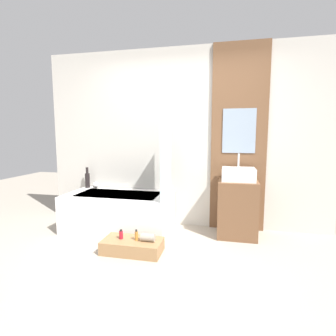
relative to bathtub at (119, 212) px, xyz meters
name	(u,v)px	position (x,y,z in m)	size (l,w,h in m)	color
ground_plane	(155,278)	(0.84, -1.14, -0.26)	(12.00, 12.00, 0.00)	#A39989
wall_tiled_back	(182,139)	(0.84, 0.44, 1.04)	(4.20, 0.06, 2.60)	beige
wall_wood_accent	(239,138)	(1.64, 0.39, 1.04)	(0.76, 0.04, 2.60)	brown
bathtub	(119,212)	(0.00, 0.00, 0.00)	(1.48, 0.79, 0.52)	white
glass_shower_screen	(166,161)	(0.71, -0.09, 0.75)	(0.01, 0.58, 0.98)	silver
wooden_step_bench	(132,246)	(0.44, -0.66, -0.19)	(0.69, 0.35, 0.15)	#997047
vanity_cabinet	(237,208)	(1.64, 0.13, 0.11)	(0.51, 0.48, 0.76)	brown
sink	(238,174)	(1.64, 0.13, 0.58)	(0.42, 0.35, 0.35)	white
vase_tall_dark	(87,179)	(-0.65, 0.31, 0.39)	(0.07, 0.07, 0.32)	black
vase_round_light	(96,185)	(-0.50, 0.29, 0.31)	(0.10, 0.10, 0.10)	silver
bottle_soap_primary	(121,235)	(0.30, -0.66, -0.06)	(0.05, 0.05, 0.11)	#B21928
bottle_soap_secondary	(136,235)	(0.49, -0.66, -0.06)	(0.04, 0.04, 0.13)	#B2752D
towel_roll	(148,237)	(0.63, -0.66, -0.07)	(0.09, 0.09, 0.16)	gray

